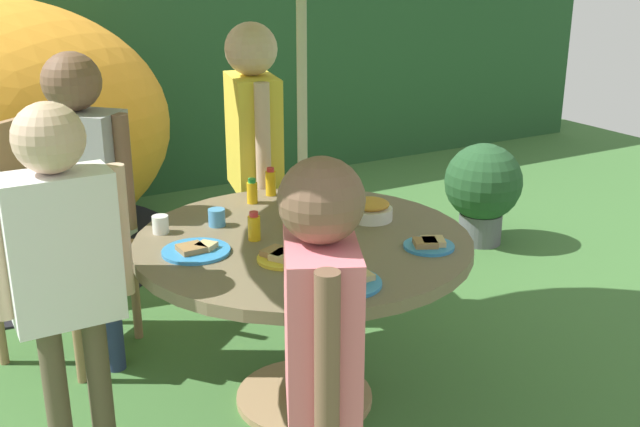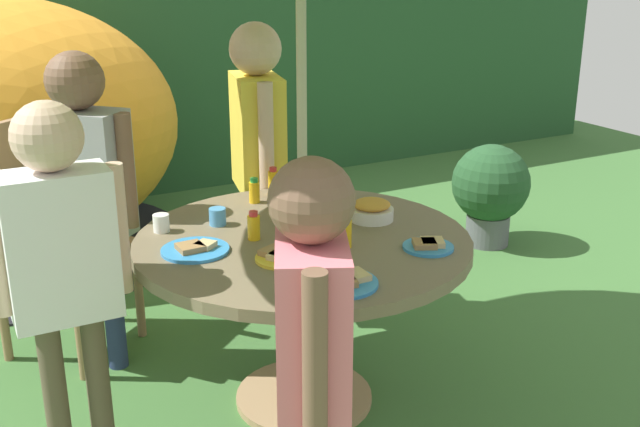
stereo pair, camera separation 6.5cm
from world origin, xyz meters
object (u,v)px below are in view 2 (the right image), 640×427
Objects in this scene: wooden_chair at (47,226)px; plate_mid_left at (283,256)px; plate_mid_right at (342,281)px; juice_bottle_far_right at (254,191)px; juice_bottle_center_front at (344,232)px; garden_table at (303,271)px; cup_far at (161,223)px; juice_bottle_spot_a at (289,211)px; child_in_white_shirt at (60,246)px; cup_near at (218,217)px; child_in_pink_shirt at (312,330)px; juice_bottle_near_right at (254,226)px; plate_back_edge at (195,249)px; juice_bottle_far_left at (273,182)px; juice_bottle_front_edge at (316,191)px; potted_plant at (490,188)px; juice_bottle_center_back at (327,205)px; snack_bowl at (372,210)px; plate_near_left at (428,246)px; child_in_yellow_shirt at (258,133)px; child_in_grey_shirt at (84,174)px.

plate_mid_left is at bearing -100.34° from wooden_chair.
juice_bottle_far_right is (0.09, 0.91, 0.04)m from plate_mid_right.
garden_table is at bearing 117.74° from juice_bottle_center_front.
juice_bottle_spot_a is at bearing -18.84° from cup_far.
cup_near is at bearing 23.55° from child_in_white_shirt.
juice_bottle_center_front is 0.71m from cup_far.
child_in_pink_shirt reaches higher than juice_bottle_near_right.
plate_back_edge is (0.46, 0.05, -0.11)m from child_in_white_shirt.
child_in_white_shirt is at bearing -152.25° from juice_bottle_far_left.
juice_bottle_far_right reaches higher than plate_back_edge.
cup_near is at bearing -174.16° from juice_bottle_front_edge.
wooden_chair is (-0.77, 0.95, 0.01)m from garden_table.
juice_bottle_center_front is (-0.04, -0.68, -0.00)m from juice_bottle_far_left.
potted_plant is 1.75m from juice_bottle_front_edge.
juice_bottle_center_back is (0.05, -0.40, 0.00)m from juice_bottle_far_left.
plate_back_edge is at bearing -172.44° from juice_bottle_center_back.
garden_table is 18.56× the size of cup_far.
plate_mid_left is 1.60× the size of juice_bottle_center_front.
cup_far is at bearing 99.50° from plate_back_edge.
potted_plant is 2.57× the size of plate_back_edge.
plate_mid_right is 0.63m from juice_bottle_center_back.
plate_mid_left and plate_mid_right have the same top height.
juice_bottle_spot_a is (-0.21, -0.17, 0.00)m from juice_bottle_front_edge.
wooden_chair is 8.73× the size of juice_bottle_front_edge.
juice_bottle_far_left is at bearing 117.23° from juice_bottle_front_edge.
snack_bowl is 0.52m from juice_bottle_far_left.
plate_mid_left is at bearing 162.85° from plate_near_left.
snack_bowl is 0.30m from juice_bottle_front_edge.
wooden_chair reaches higher than snack_bowl.
juice_bottle_far_left is 1.85× the size of cup_near.
child_in_yellow_shirt reaches higher than potted_plant.
juice_bottle_near_right is at bearing -5.83° from child_in_grey_shirt.
child_in_grey_shirt is at bearing 157.97° from juice_bottle_front_edge.
juice_bottle_spot_a is 0.49m from cup_far.
juice_bottle_near_right reaches higher than cup_far.
child_in_yellow_shirt is at bearing 93.54° from juice_bottle_front_edge.
juice_bottle_front_edge is 0.99× the size of juice_bottle_spot_a.
plate_back_edge is at bearing -156.31° from potted_plant.
juice_bottle_front_edge is at bearing 73.42° from juice_bottle_center_front.
plate_near_left is at bearing -66.85° from juice_bottle_far_right.
garden_table is 11.48× the size of juice_bottle_near_right.
cup_near is at bearing -160.01° from potted_plant.
wooden_chair is at bearing 128.87° from cup_near.
potted_plant is 5.16× the size of juice_bottle_spot_a.
juice_bottle_near_right is at bearing -94.86° from wooden_chair.
juice_bottle_far_right is (0.17, 0.63, 0.04)m from plate_mid_left.
juice_bottle_near_right is at bearing -41.28° from cup_far.
child_in_white_shirt is 10.73× the size of juice_bottle_center_front.
child_in_grey_shirt is (-0.84, -0.17, -0.04)m from child_in_yellow_shirt.
snack_bowl is 0.73m from plate_back_edge.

